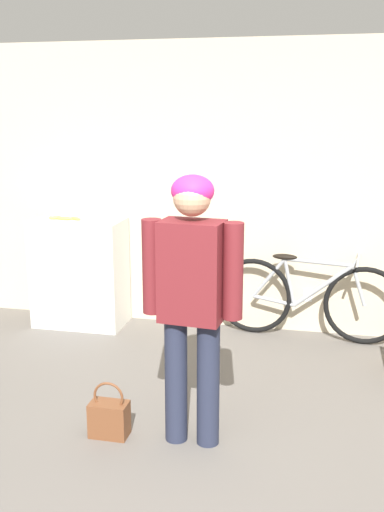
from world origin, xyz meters
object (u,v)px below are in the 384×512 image
object	(u,v)px
banana	(65,218)
handbag	(109,418)
bicycle	(307,298)
person	(192,288)

from	to	relation	value
banana	handbag	world-z (taller)	banana
bicycle	handbag	size ratio (longest dim) A/B	4.59
banana	handbag	distance (m)	2.31
banana	person	bearing A→B (deg)	-48.11
person	banana	size ratio (longest dim) A/B	4.94
person	bicycle	world-z (taller)	person
person	bicycle	size ratio (longest dim) A/B	0.99
bicycle	handbag	bearing A→B (deg)	-115.92
bicycle	person	bearing A→B (deg)	-103.78
handbag	bicycle	bearing A→B (deg)	59.61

